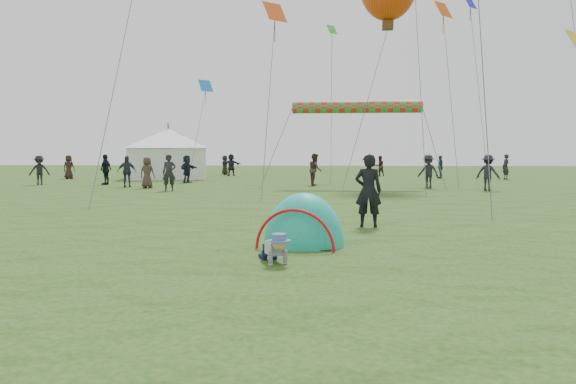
# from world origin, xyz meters

# --- Properties ---
(ground) EXTENTS (140.00, 140.00, 0.00)m
(ground) POSITION_xyz_m (0.00, 0.00, 0.00)
(ground) COLOR #18460F
(crawling_toddler) EXTENTS (0.72, 0.82, 0.53)m
(crawling_toddler) POSITION_xyz_m (-0.96, -0.60, 0.26)
(crawling_toddler) COLOR black
(crawling_toddler) RESTS_ON ground
(popup_tent) EXTENTS (1.87, 1.67, 2.07)m
(popup_tent) POSITION_xyz_m (-0.59, 1.21, 0.00)
(popup_tent) COLOR #0A9D76
(popup_tent) RESTS_ON ground
(standing_adult) EXTENTS (0.67, 0.46, 1.78)m
(standing_adult) POSITION_xyz_m (0.83, 4.09, 0.89)
(standing_adult) COLOR black
(standing_adult) RESTS_ON ground
(event_marquee) EXTENTS (6.60, 6.60, 3.76)m
(event_marquee) POSITION_xyz_m (-11.61, 28.93, 1.88)
(event_marquee) COLOR white
(event_marquee) RESTS_ON ground
(crowd_person_0) EXTENTS (0.55, 0.71, 1.72)m
(crowd_person_0) POSITION_xyz_m (11.67, 29.68, 0.86)
(crowd_person_0) COLOR #212329
(crowd_person_0) RESTS_ON ground
(crowd_person_1) EXTENTS (0.94, 0.85, 1.58)m
(crowd_person_1) POSITION_xyz_m (3.51, 34.21, 0.79)
(crowd_person_1) COLOR #372420
(crowd_person_1) RESTS_ON ground
(crowd_person_2) EXTENTS (0.73, 1.04, 1.63)m
(crowd_person_2) POSITION_xyz_m (7.55, 31.12, 0.82)
(crowd_person_2) COLOR #243B45
(crowd_person_2) RESTS_ON ground
(crowd_person_3) EXTENTS (1.29, 1.14, 1.73)m
(crowd_person_3) POSITION_xyz_m (7.34, 17.87, 0.86)
(crowd_person_3) COLOR black
(crowd_person_3) RESTS_ON ground
(crowd_person_4) EXTENTS (0.71, 0.90, 1.61)m
(crowd_person_4) POSITION_xyz_m (-9.01, 36.02, 0.80)
(crowd_person_4) COLOR black
(crowd_person_4) RESTS_ON ground
(crowd_person_5) EXTENTS (1.68, 0.96, 1.72)m
(crowd_person_5) POSITION_xyz_m (-8.14, 34.18, 0.86)
(crowd_person_5) COLOR #1C2233
(crowd_person_5) RESTS_ON ground
(crowd_person_6) EXTENTS (0.72, 0.56, 1.74)m
(crowd_person_6) POSITION_xyz_m (-7.81, 16.35, 0.87)
(crowd_person_6) COLOR black
(crowd_person_6) RESTS_ON ground
(crowd_person_8) EXTENTS (1.05, 0.76, 1.66)m
(crowd_person_8) POSITION_xyz_m (-10.93, 19.13, 0.83)
(crowd_person_8) COLOR #2C3745
(crowd_person_8) RESTS_ON ground
(crowd_person_9) EXTENTS (1.23, 1.01, 1.66)m
(crowd_person_9) POSITION_xyz_m (-16.61, 20.73, 0.83)
(crowd_person_9) COLOR black
(crowd_person_9) RESTS_ON ground
(crowd_person_10) EXTENTS (0.83, 0.58, 1.60)m
(crowd_person_10) POSITION_xyz_m (-9.58, 18.44, 0.80)
(crowd_person_10) COLOR #3F3026
(crowd_person_10) RESTS_ON ground
(crowd_person_11) EXTENTS (0.97, 1.63, 1.68)m
(crowd_person_11) POSITION_xyz_m (-8.87, 23.57, 0.84)
(crowd_person_11) COLOR black
(crowd_person_11) RESTS_ON ground
(crowd_person_12) EXTENTS (0.76, 0.63, 1.80)m
(crowd_person_12) POSITION_xyz_m (-10.17, 28.76, 0.90)
(crowd_person_12) COLOR black
(crowd_person_12) RESTS_ON ground
(crowd_person_13) EXTENTS (0.80, 0.96, 1.79)m
(crowd_person_13) POSITION_xyz_m (-1.06, 21.41, 0.89)
(crowd_person_13) COLOR #42302B
(crowd_person_13) RESTS_ON ground
(crowd_person_14) EXTENTS (0.57, 1.07, 1.73)m
(crowd_person_14) POSITION_xyz_m (-12.94, 21.21, 0.87)
(crowd_person_14) COLOR black
(crowd_person_14) RESTS_ON ground
(crowd_person_15) EXTENTS (1.28, 1.14, 1.72)m
(crowd_person_15) POSITION_xyz_m (4.81, 19.57, 0.86)
(crowd_person_15) COLOR black
(crowd_person_15) RESTS_ON ground
(crowd_person_16) EXTENTS (0.82, 0.54, 1.66)m
(crowd_person_16) POSITION_xyz_m (-18.37, 27.85, 0.83)
(crowd_person_16) COLOR black
(crowd_person_16) RESTS_ON ground
(rainbow_tube_kite) EXTENTS (6.66, 0.64, 0.64)m
(rainbow_tube_kite) POSITION_xyz_m (1.14, 19.72, 4.18)
(rainbow_tube_kite) COLOR red
(diamond_kite_0) EXTENTS (1.19, 1.19, 0.97)m
(diamond_kite_0) POSITION_xyz_m (6.23, 23.94, 10.07)
(diamond_kite_0) COLOR #C84B0C
(diamond_kite_4) EXTENTS (0.92, 0.92, 0.75)m
(diamond_kite_4) POSITION_xyz_m (8.18, 25.83, 10.91)
(diamond_kite_4) COLOR #1E20B9
(diamond_kite_7) EXTENTS (1.15, 1.15, 0.94)m
(diamond_kite_7) POSITION_xyz_m (-2.76, 16.37, 8.26)
(diamond_kite_7) COLOR #CF470C
(diamond_kite_9) EXTENTS (0.76, 0.76, 0.62)m
(diamond_kite_9) POSITION_xyz_m (-0.20, 27.52, 9.82)
(diamond_kite_9) COLOR green
(diamond_kite_10) EXTENTS (1.03, 1.03, 0.84)m
(diamond_kite_10) POSITION_xyz_m (-9.01, 29.35, 6.50)
(diamond_kite_10) COLOR blue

